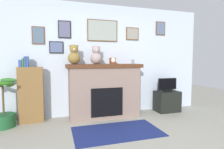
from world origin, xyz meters
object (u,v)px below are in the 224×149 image
(tv_stand, at_px, (167,101))
(candle_jar, at_px, (133,62))
(bookshelf, at_px, (31,94))
(television, at_px, (167,85))
(teddy_bear_tan, at_px, (96,56))
(teddy_bear_brown, at_px, (74,55))
(fireplace, at_px, (104,90))
(mantel_clock, at_px, (113,61))
(potted_plant, at_px, (3,111))

(tv_stand, relative_size, candle_jar, 5.61)
(bookshelf, height_order, candle_jar, bookshelf)
(tv_stand, distance_m, candle_jar, 1.37)
(television, bearing_deg, teddy_bear_tan, 179.13)
(tv_stand, height_order, teddy_bear_brown, teddy_bear_brown)
(fireplace, height_order, teddy_bear_tan, teddy_bear_tan)
(teddy_bear_tan, bearing_deg, bookshelf, 176.90)
(television, distance_m, mantel_clock, 1.56)
(fireplace, xyz_separation_m, tv_stand, (1.63, -0.04, -0.35))
(tv_stand, bearing_deg, bookshelf, 178.20)
(fireplace, relative_size, bookshelf, 1.23)
(fireplace, xyz_separation_m, television, (1.63, -0.05, 0.06))
(teddy_bear_brown, bearing_deg, teddy_bear_tan, 0.00)
(bookshelf, distance_m, teddy_bear_tan, 1.57)
(tv_stand, height_order, candle_jar, candle_jar)
(candle_jar, height_order, teddy_bear_tan, teddy_bear_tan)
(television, relative_size, candle_jar, 4.91)
(bookshelf, xyz_separation_m, television, (3.18, -0.10, 0.06))
(candle_jar, distance_m, teddy_bear_tan, 0.89)
(candle_jar, height_order, mantel_clock, mantel_clock)
(teddy_bear_tan, bearing_deg, fireplace, 5.57)
(tv_stand, relative_size, teddy_bear_tan, 1.43)
(candle_jar, xyz_separation_m, teddy_bear_tan, (-0.89, -0.00, 0.13))
(fireplace, bearing_deg, television, -1.61)
(bookshelf, bearing_deg, television, -1.82)
(television, bearing_deg, bookshelf, 178.18)
(tv_stand, distance_m, mantel_clock, 1.76)
(candle_jar, bearing_deg, television, -1.72)
(candle_jar, bearing_deg, teddy_bear_tan, -179.97)
(potted_plant, height_order, teddy_bear_tan, teddy_bear_tan)
(fireplace, distance_m, mantel_clock, 0.70)
(potted_plant, relative_size, mantel_clock, 6.57)
(potted_plant, height_order, television, potted_plant)
(potted_plant, distance_m, mantel_clock, 2.42)
(teddy_bear_brown, bearing_deg, potted_plant, -177.28)
(teddy_bear_brown, bearing_deg, candle_jar, 0.02)
(teddy_bear_tan, bearing_deg, tv_stand, -0.83)
(teddy_bear_tan, bearing_deg, mantel_clock, -0.18)
(tv_stand, xyz_separation_m, mantel_clock, (-1.43, 0.03, 1.02))
(teddy_bear_brown, bearing_deg, mantel_clock, -0.08)
(fireplace, bearing_deg, teddy_bear_brown, -178.43)
(potted_plant, distance_m, candle_jar, 2.88)
(television, bearing_deg, tv_stand, 90.00)
(fireplace, distance_m, bookshelf, 1.55)
(fireplace, relative_size, tv_stand, 2.89)
(potted_plant, distance_m, teddy_bear_tan, 2.13)
(tv_stand, bearing_deg, mantel_clock, 179.00)
(tv_stand, height_order, teddy_bear_tan, teddy_bear_tan)
(bookshelf, bearing_deg, teddy_bear_brown, -4.78)
(tv_stand, xyz_separation_m, television, (0.00, -0.00, 0.41))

